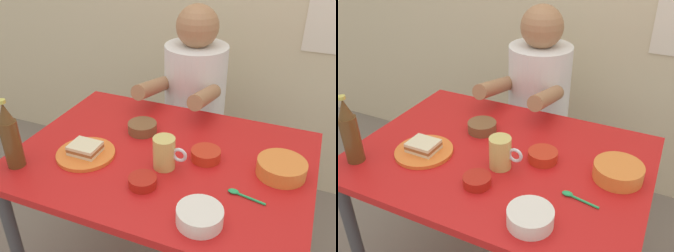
{
  "view_description": "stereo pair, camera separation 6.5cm",
  "coord_description": "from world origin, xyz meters",
  "views": [
    {
      "loc": [
        0.46,
        -1.06,
        1.53
      ],
      "look_at": [
        0.0,
        0.05,
        0.84
      ],
      "focal_mm": 39.48,
      "sensor_mm": 36.0,
      "label": 1
    },
    {
      "loc": [
        0.52,
        -1.03,
        1.53
      ],
      "look_at": [
        0.0,
        0.05,
        0.84
      ],
      "focal_mm": 39.48,
      "sensor_mm": 36.0,
      "label": 2
    }
  ],
  "objects": [
    {
      "name": "dining_table",
      "position": [
        0.0,
        0.0,
        0.65
      ],
      "size": [
        1.1,
        0.8,
        0.74
      ],
      "color": "red",
      "rests_on": "ground"
    },
    {
      "name": "plate_orange",
      "position": [
        -0.27,
        -0.11,
        0.75
      ],
      "size": [
        0.22,
        0.22,
        0.01
      ],
      "primitive_type": "cylinder",
      "color": "orange",
      "rests_on": "dining_table"
    },
    {
      "name": "soup_bowl_orange",
      "position": [
        0.43,
        0.05,
        0.77
      ],
      "size": [
        0.17,
        0.17,
        0.05
      ],
      "color": "orange",
      "rests_on": "dining_table"
    },
    {
      "name": "beer_bottle",
      "position": [
        -0.46,
        -0.26,
        0.86
      ],
      "size": [
        0.06,
        0.06,
        0.26
      ],
      "color": "#593819",
      "rests_on": "dining_table"
    },
    {
      "name": "beer_mug",
      "position": [
        0.04,
        -0.07,
        0.8
      ],
      "size": [
        0.13,
        0.08,
        0.12
      ],
      "color": "#D1BC66",
      "rests_on": "dining_table"
    },
    {
      "name": "sandwich",
      "position": [
        -0.27,
        -0.11,
        0.77
      ],
      "size": [
        0.11,
        0.09,
        0.04
      ],
      "color": "beige",
      "rests_on": "plate_orange"
    },
    {
      "name": "spoon",
      "position": [
        0.32,
        -0.12,
        0.75
      ],
      "size": [
        0.13,
        0.04,
        0.01
      ],
      "color": "#26A559",
      "rests_on": "dining_table"
    },
    {
      "name": "condiment_bowl_brown",
      "position": [
        -0.15,
        0.12,
        0.76
      ],
      "size": [
        0.12,
        0.12,
        0.04
      ],
      "color": "brown",
      "rests_on": "dining_table"
    },
    {
      "name": "sambal_bowl_red",
      "position": [
        0.01,
        -0.19,
        0.76
      ],
      "size": [
        0.1,
        0.1,
        0.03
      ],
      "color": "#B21E14",
      "rests_on": "dining_table"
    },
    {
      "name": "rice_bowl_white",
      "position": [
        0.24,
        -0.28,
        0.77
      ],
      "size": [
        0.14,
        0.14,
        0.05
      ],
      "color": "silver",
      "rests_on": "dining_table"
    },
    {
      "name": "stool",
      "position": [
        -0.09,
        0.63,
        0.35
      ],
      "size": [
        0.34,
        0.34,
        0.45
      ],
      "color": "#4C4C51",
      "rests_on": "ground"
    },
    {
      "name": "person_seated",
      "position": [
        -0.09,
        0.62,
        0.77
      ],
      "size": [
        0.33,
        0.56,
        0.72
      ],
      "color": "white",
      "rests_on": "stool"
    },
    {
      "name": "sauce_bowl_chili",
      "position": [
        0.16,
        0.04,
        0.76
      ],
      "size": [
        0.11,
        0.11,
        0.04
      ],
      "color": "red",
      "rests_on": "dining_table"
    }
  ]
}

